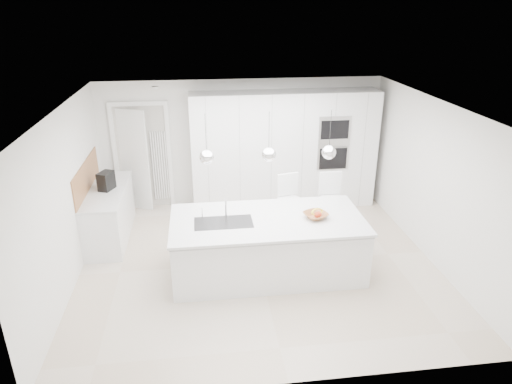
{
  "coord_description": "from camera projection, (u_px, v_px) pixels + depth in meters",
  "views": [
    {
      "loc": [
        -0.84,
        -6.2,
        3.85
      ],
      "look_at": [
        0.0,
        0.3,
        1.1
      ],
      "focal_mm": 32.0,
      "sensor_mm": 36.0,
      "label": 1
    }
  ],
  "objects": [
    {
      "name": "pendant_mid",
      "position": [
        269.0,
        155.0,
        6.26
      ],
      "size": [
        0.2,
        0.2,
        0.2
      ],
      "primitive_type": "sphere",
      "color": "white",
      "rests_on": "ceiling"
    },
    {
      "name": "bar_stool_left",
      "position": [
        289.0,
        210.0,
        7.7
      ],
      "size": [
        0.5,
        0.62,
        1.18
      ],
      "primitive_type": null,
      "rotation": [
        0.0,
        0.0,
        0.23
      ],
      "color": "white",
      "rests_on": "floor"
    },
    {
      "name": "oven_stack",
      "position": [
        334.0,
        143.0,
        8.67
      ],
      "size": [
        0.62,
        0.04,
        1.05
      ],
      "primitive_type": null,
      "color": "#A5A5A8",
      "rests_on": "tall_cabinets"
    },
    {
      "name": "apple_b",
      "position": [
        317.0,
        215.0,
        6.64
      ],
      "size": [
        0.08,
        0.08,
        0.08
      ],
      "primitive_type": "sphere",
      "color": "#B3331B",
      "rests_on": "fruit_bowl"
    },
    {
      "name": "wall_back",
      "position": [
        242.0,
        143.0,
        9.06
      ],
      "size": [
        5.5,
        0.0,
        5.5
      ],
      "primitive_type": "plane",
      "rotation": [
        1.57,
        0.0,
        0.0
      ],
      "color": "silver",
      "rests_on": "ground"
    },
    {
      "name": "ceiling",
      "position": [
        259.0,
        107.0,
        6.29
      ],
      "size": [
        5.5,
        5.5,
        0.0
      ],
      "primitive_type": "plane",
      "rotation": [
        3.14,
        0.0,
        0.0
      ],
      "color": "white",
      "rests_on": "wall_back"
    },
    {
      "name": "radiator",
      "position": [
        160.0,
        166.0,
        8.99
      ],
      "size": [
        0.32,
        0.04,
        1.4
      ],
      "primitive_type": null,
      "color": "white",
      "rests_on": "floor"
    },
    {
      "name": "pendant_right",
      "position": [
        329.0,
        152.0,
        6.36
      ],
      "size": [
        0.2,
        0.2,
        0.2
      ],
      "primitive_type": "sphere",
      "color": "white",
      "rests_on": "ceiling"
    },
    {
      "name": "left_base_cabinets",
      "position": [
        109.0,
        215.0,
        7.9
      ],
      "size": [
        0.6,
        1.8,
        0.86
      ],
      "primitive_type": "cube",
      "color": "white",
      "rests_on": "floor"
    },
    {
      "name": "left_worktop",
      "position": [
        106.0,
        191.0,
        7.73
      ],
      "size": [
        0.62,
        1.82,
        0.04
      ],
      "primitive_type": "cube",
      "color": "silver",
      "rests_on": "left_base_cabinets"
    },
    {
      "name": "bar_stool_right",
      "position": [
        331.0,
        209.0,
        7.71
      ],
      "size": [
        0.41,
        0.56,
        1.21
      ],
      "primitive_type": null,
      "rotation": [
        0.0,
        0.0,
        -0.02
      ],
      "color": "white",
      "rests_on": "floor"
    },
    {
      "name": "apple_c",
      "position": [
        319.0,
        215.0,
        6.66
      ],
      "size": [
        0.08,
        0.08,
        0.08
      ],
      "primitive_type": "sphere",
      "color": "#B3331B",
      "rests_on": "fruit_bowl"
    },
    {
      "name": "fruit_bowl",
      "position": [
        316.0,
        215.0,
        6.69
      ],
      "size": [
        0.44,
        0.44,
        0.08
      ],
      "primitive_type": "imported",
      "rotation": [
        0.0,
        0.0,
        0.39
      ],
      "color": "#A46B3E",
      "rests_on": "island_worktop"
    },
    {
      "name": "wall_left",
      "position": [
        66.0,
        200.0,
        6.45
      ],
      "size": [
        0.0,
        5.0,
        5.0
      ],
      "primitive_type": "plane",
      "rotation": [
        1.57,
        0.0,
        1.57
      ],
      "color": "silver",
      "rests_on": "ground"
    },
    {
      "name": "hallway_door",
      "position": [
        130.0,
        160.0,
        8.83
      ],
      "size": [
        0.76,
        0.38,
        2.0
      ],
      "primitive_type": "cube",
      "rotation": [
        0.0,
        0.0,
        -0.44
      ],
      "color": "white",
      "rests_on": "floor"
    },
    {
      "name": "pendant_left",
      "position": [
        207.0,
        157.0,
        6.16
      ],
      "size": [
        0.2,
        0.2,
        0.2
      ],
      "primitive_type": "sphere",
      "color": "white",
      "rests_on": "ceiling"
    },
    {
      "name": "tall_cabinets",
      "position": [
        284.0,
        150.0,
        8.92
      ],
      "size": [
        3.6,
        0.6,
        2.3
      ],
      "primitive_type": "cube",
      "color": "white",
      "rests_on": "floor"
    },
    {
      "name": "island_sink",
      "position": [
        224.0,
        228.0,
        6.6
      ],
      "size": [
        0.84,
        0.44,
        0.18
      ],
      "primitive_type": null,
      "color": "#3F3F42",
      "rests_on": "island_worktop"
    },
    {
      "name": "doorway_frame",
      "position": [
        143.0,
        158.0,
        8.89
      ],
      "size": [
        1.11,
        0.08,
        2.13
      ],
      "primitive_type": null,
      "color": "white",
      "rests_on": "floor"
    },
    {
      "name": "floor",
      "position": [
        258.0,
        263.0,
        7.26
      ],
      "size": [
        5.5,
        5.5,
        0.0
      ],
      "primitive_type": "plane",
      "color": "beige",
      "rests_on": "ground"
    },
    {
      "name": "oak_backsplash",
      "position": [
        86.0,
        177.0,
        7.59
      ],
      "size": [
        0.02,
        1.8,
        0.5
      ],
      "primitive_type": "cube",
      "color": "#A46B3E",
      "rests_on": "wall_left"
    },
    {
      "name": "banana_bunch",
      "position": [
        317.0,
        212.0,
        6.65
      ],
      "size": [
        0.23,
        0.16,
        0.2
      ],
      "primitive_type": "torus",
      "rotation": [
        1.22,
        0.0,
        0.35
      ],
      "color": "yellow",
      "rests_on": "fruit_bowl"
    },
    {
      "name": "island_worktop",
      "position": [
        268.0,
        220.0,
        6.7
      ],
      "size": [
        2.84,
        1.4,
        0.04
      ],
      "primitive_type": "cube",
      "color": "silver",
      "rests_on": "island_base"
    },
    {
      "name": "espresso_machine",
      "position": [
        106.0,
        181.0,
        7.67
      ],
      "size": [
        0.28,
        0.34,
        0.31
      ],
      "primitive_type": "cube",
      "rotation": [
        0.0,
        0.0,
        -0.4
      ],
      "color": "black",
      "rests_on": "left_worktop"
    },
    {
      "name": "island_tap",
      "position": [
        226.0,
        207.0,
        6.7
      ],
      "size": [
        0.02,
        0.02,
        0.3
      ],
      "primitive_type": "cylinder",
      "color": "white",
      "rests_on": "island_worktop"
    },
    {
      "name": "island_base",
      "position": [
        268.0,
        248.0,
        6.83
      ],
      "size": [
        2.8,
        1.2,
        0.86
      ],
      "primitive_type": "cube",
      "color": "white",
      "rests_on": "floor"
    },
    {
      "name": "apple_a",
      "position": [
        318.0,
        214.0,
        6.69
      ],
      "size": [
        0.07,
        0.07,
        0.07
      ],
      "primitive_type": "sphere",
      "color": "#B3331B",
      "rests_on": "fruit_bowl"
    }
  ]
}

